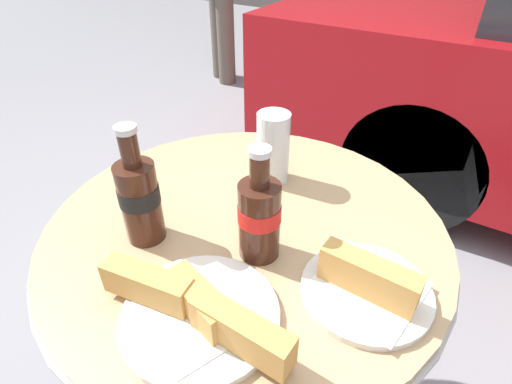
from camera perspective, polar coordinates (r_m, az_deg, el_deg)
name	(u,v)px	position (r m, az deg, el deg)	size (l,w,h in m)	color
bistro_table	(247,283)	(0.88, -1.35, -12.92)	(0.77, 0.77, 0.74)	#B7B7BC
cola_bottle_left	(259,216)	(0.65, 0.49, -3.42)	(0.07, 0.07, 0.21)	#3D1E14
cola_bottle_right	(140,198)	(0.71, -16.30, -0.77)	(0.07, 0.07, 0.22)	#3D1E14
drinking_glass	(273,151)	(0.85, 2.44, 5.91)	(0.07, 0.07, 0.15)	#C68923
lunch_plate_near	(367,285)	(0.65, 15.58, -12.74)	(0.20, 0.20, 0.07)	silver
lunch_plate_far	(197,310)	(0.60, -8.36, -16.32)	(0.31, 0.23, 0.07)	silver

